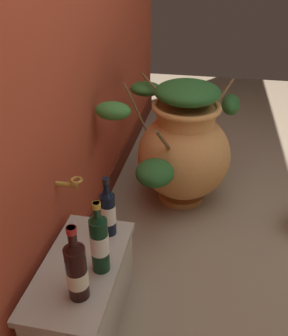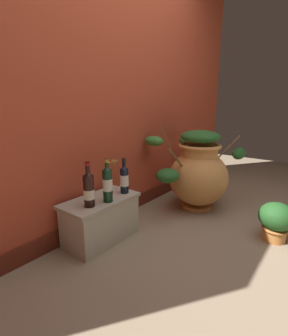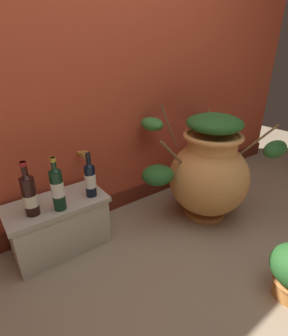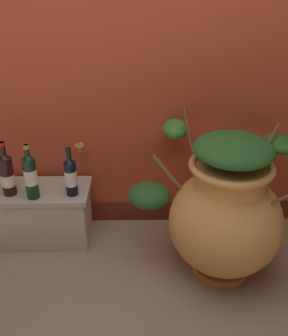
# 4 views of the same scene
# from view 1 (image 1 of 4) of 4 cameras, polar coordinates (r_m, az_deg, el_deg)

# --- Properties ---
(ground_plane) EXTENTS (7.00, 7.00, 0.00)m
(ground_plane) POSITION_cam_1_polar(r_m,az_deg,el_deg) (2.10, 20.88, -15.72)
(ground_plane) COLOR gray
(back_wall) EXTENTS (4.40, 0.33, 2.60)m
(back_wall) POSITION_cam_1_polar(r_m,az_deg,el_deg) (1.63, -17.79, 23.81)
(back_wall) COLOR #B74228
(back_wall) RESTS_ON ground_plane
(terracotta_urn) EXTENTS (1.00, 0.83, 0.85)m
(terracotta_urn) POSITION_cam_1_polar(r_m,az_deg,el_deg) (2.32, 6.13, 3.38)
(terracotta_urn) COLOR #D68E4C
(terracotta_urn) RESTS_ON ground_plane
(stone_ledge) EXTENTS (0.61, 0.32, 0.35)m
(stone_ledge) POSITION_cam_1_polar(r_m,az_deg,el_deg) (1.68, -9.44, -18.61)
(stone_ledge) COLOR beige
(stone_ledge) RESTS_ON ground_plane
(wine_bottle_left) EXTENTS (0.07, 0.07, 0.33)m
(wine_bottle_left) POSITION_cam_1_polar(r_m,az_deg,el_deg) (1.44, -7.04, -11.31)
(wine_bottle_left) COLOR black
(wine_bottle_left) RESTS_ON stone_ledge
(wine_bottle_middle) EXTENTS (0.08, 0.08, 0.33)m
(wine_bottle_middle) POSITION_cam_1_polar(r_m,az_deg,el_deg) (1.36, -10.58, -15.34)
(wine_bottle_middle) COLOR black
(wine_bottle_middle) RESTS_ON stone_ledge
(wine_bottle_right) EXTENTS (0.07, 0.07, 0.29)m
(wine_bottle_right) POSITION_cam_1_polar(r_m,az_deg,el_deg) (1.62, -5.70, -6.68)
(wine_bottle_right) COLOR black
(wine_bottle_right) RESTS_ON stone_ledge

